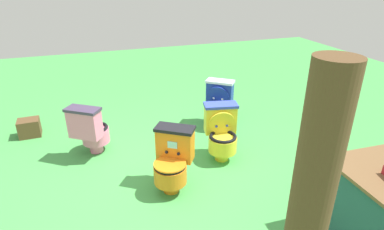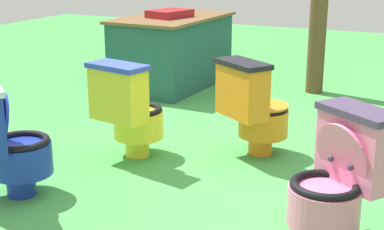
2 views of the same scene
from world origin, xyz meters
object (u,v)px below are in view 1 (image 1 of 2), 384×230
object	(u,v)px
toilet_orange	(173,160)
small_crate	(29,128)
toilet_yellow	(222,132)
toilet_pink	(91,129)
toilet_blue	(218,104)

from	to	relation	value
toilet_orange	small_crate	size ratio (longest dim) A/B	2.39
toilet_yellow	small_crate	distance (m)	2.92
small_crate	toilet_orange	bearing A→B (deg)	41.70
toilet_pink	toilet_orange	bearing A→B (deg)	-16.93
toilet_pink	toilet_yellow	bearing A→B (deg)	14.09
toilet_orange	toilet_yellow	distance (m)	0.91
toilet_yellow	small_crate	bearing A→B (deg)	-18.83
toilet_pink	small_crate	distance (m)	1.25
toilet_orange	small_crate	distance (m)	2.58
toilet_blue	toilet_pink	bearing A→B (deg)	46.71
toilet_blue	small_crate	size ratio (longest dim) A/B	2.39
toilet_orange	small_crate	xyz separation A→B (m)	(-1.92, -1.71, -0.24)
toilet_orange	toilet_blue	world-z (taller)	same
toilet_orange	toilet_pink	world-z (taller)	same
toilet_pink	toilet_blue	world-z (taller)	same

